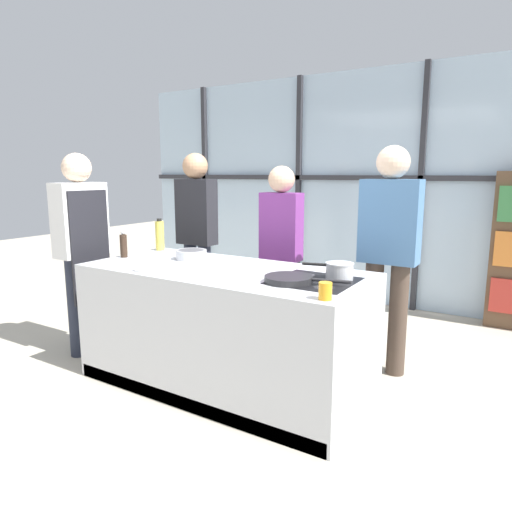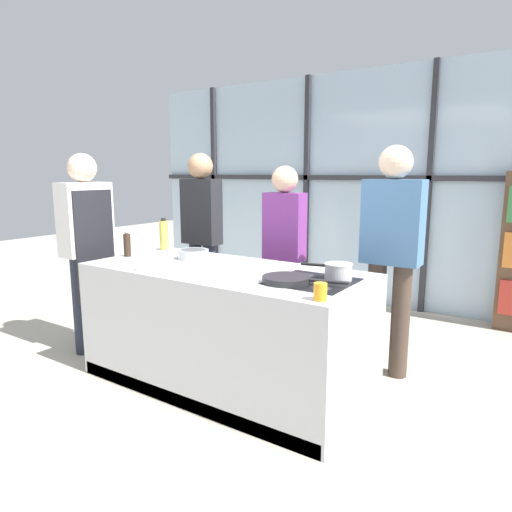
{
  "view_description": "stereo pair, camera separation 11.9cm",
  "coord_description": "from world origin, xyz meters",
  "px_view_note": "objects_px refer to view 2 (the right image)",
  "views": [
    {
      "loc": [
        1.93,
        -2.66,
        1.6
      ],
      "look_at": [
        0.22,
        0.1,
        1.0
      ],
      "focal_mm": 32.0,
      "sensor_mm": 36.0,
      "label": 1
    },
    {
      "loc": [
        2.03,
        -2.6,
        1.6
      ],
      "look_at": [
        0.22,
        0.1,
        1.0
      ],
      "focal_mm": 32.0,
      "sensor_mm": 36.0,
      "label": 2
    }
  ],
  "objects_px": {
    "frying_pan": "(287,279)",
    "white_plate": "(150,268)",
    "juice_glass_near": "(320,292)",
    "chef": "(87,241)",
    "spectator_center_left": "(284,244)",
    "spectator_center_right": "(391,247)",
    "oil_bottle": "(164,235)",
    "spectator_far_left": "(202,229)",
    "saucepan": "(338,271)",
    "pepper_grinder": "(127,244)",
    "mixing_bowl": "(193,254)"
  },
  "relations": [
    {
      "from": "frying_pan",
      "to": "white_plate",
      "type": "xyz_separation_m",
      "value": [
        -1.05,
        -0.19,
        -0.02
      ]
    },
    {
      "from": "white_plate",
      "to": "juice_glass_near",
      "type": "xyz_separation_m",
      "value": [
        1.41,
        -0.06,
        0.04
      ]
    },
    {
      "from": "chef",
      "to": "juice_glass_near",
      "type": "height_order",
      "value": "chef"
    },
    {
      "from": "spectator_center_left",
      "to": "spectator_center_right",
      "type": "distance_m",
      "value": 0.96
    },
    {
      "from": "frying_pan",
      "to": "oil_bottle",
      "type": "distance_m",
      "value": 1.65
    },
    {
      "from": "spectator_center_right",
      "to": "juice_glass_near",
      "type": "bearing_deg",
      "value": 90.3
    },
    {
      "from": "spectator_center_right",
      "to": "oil_bottle",
      "type": "bearing_deg",
      "value": 15.08
    },
    {
      "from": "spectator_far_left",
      "to": "chef",
      "type": "bearing_deg",
      "value": 65.09
    },
    {
      "from": "saucepan",
      "to": "pepper_grinder",
      "type": "distance_m",
      "value": 1.83
    },
    {
      "from": "chef",
      "to": "oil_bottle",
      "type": "bearing_deg",
      "value": 136.41
    },
    {
      "from": "mixing_bowl",
      "to": "pepper_grinder",
      "type": "bearing_deg",
      "value": -156.52
    },
    {
      "from": "spectator_far_left",
      "to": "spectator_center_right",
      "type": "distance_m",
      "value": 1.92
    },
    {
      "from": "oil_bottle",
      "to": "spectator_center_left",
      "type": "bearing_deg",
      "value": 28.23
    },
    {
      "from": "chef",
      "to": "mixing_bowl",
      "type": "height_order",
      "value": "chef"
    },
    {
      "from": "chef",
      "to": "spectator_center_left",
      "type": "xyz_separation_m",
      "value": [
        1.42,
        1.0,
        -0.03
      ]
    },
    {
      "from": "spectator_far_left",
      "to": "spectator_center_left",
      "type": "bearing_deg",
      "value": -180.0
    },
    {
      "from": "spectator_center_right",
      "to": "chef",
      "type": "bearing_deg",
      "value": 22.75
    },
    {
      "from": "frying_pan",
      "to": "pepper_grinder",
      "type": "relative_size",
      "value": 2.47
    },
    {
      "from": "spectator_far_left",
      "to": "spectator_center_right",
      "type": "xyz_separation_m",
      "value": [
        1.92,
        0.0,
        -0.01
      ]
    },
    {
      "from": "chef",
      "to": "spectator_center_left",
      "type": "distance_m",
      "value": 1.74
    },
    {
      "from": "spectator_center_right",
      "to": "mixing_bowl",
      "type": "xyz_separation_m",
      "value": [
        -1.41,
        -0.71,
        -0.09
      ]
    },
    {
      "from": "juice_glass_near",
      "to": "mixing_bowl",
      "type": "bearing_deg",
      "value": 158.83
    },
    {
      "from": "white_plate",
      "to": "saucepan",
      "type": "bearing_deg",
      "value": 18.76
    },
    {
      "from": "white_plate",
      "to": "juice_glass_near",
      "type": "bearing_deg",
      "value": -2.63
    },
    {
      "from": "spectator_far_left",
      "to": "juice_glass_near",
      "type": "bearing_deg",
      "value": 146.93
    },
    {
      "from": "oil_bottle",
      "to": "juice_glass_near",
      "type": "bearing_deg",
      "value": -20.83
    },
    {
      "from": "spectator_center_right",
      "to": "pepper_grinder",
      "type": "height_order",
      "value": "spectator_center_right"
    },
    {
      "from": "frying_pan",
      "to": "juice_glass_near",
      "type": "distance_m",
      "value": 0.44
    },
    {
      "from": "white_plate",
      "to": "chef",
      "type": "bearing_deg",
      "value": 169.04
    },
    {
      "from": "white_plate",
      "to": "pepper_grinder",
      "type": "distance_m",
      "value": 0.6
    },
    {
      "from": "white_plate",
      "to": "mixing_bowl",
      "type": "relative_size",
      "value": 0.89
    },
    {
      "from": "spectator_far_left",
      "to": "spectator_center_left",
      "type": "relative_size",
      "value": 1.08
    },
    {
      "from": "frying_pan",
      "to": "oil_bottle",
      "type": "bearing_deg",
      "value": 163.07
    },
    {
      "from": "oil_bottle",
      "to": "pepper_grinder",
      "type": "distance_m",
      "value": 0.42
    },
    {
      "from": "spectator_far_left",
      "to": "spectator_center_right",
      "type": "relative_size",
      "value": 0.99
    },
    {
      "from": "frying_pan",
      "to": "saucepan",
      "type": "height_order",
      "value": "saucepan"
    },
    {
      "from": "chef",
      "to": "oil_bottle",
      "type": "xyz_separation_m",
      "value": [
        0.46,
        0.48,
        0.04
      ]
    },
    {
      "from": "spectator_far_left",
      "to": "white_plate",
      "type": "height_order",
      "value": "spectator_far_left"
    },
    {
      "from": "white_plate",
      "to": "mixing_bowl",
      "type": "height_order",
      "value": "mixing_bowl"
    },
    {
      "from": "pepper_grinder",
      "to": "frying_pan",
      "type": "bearing_deg",
      "value": -2.18
    },
    {
      "from": "spectator_far_left",
      "to": "saucepan",
      "type": "xyz_separation_m",
      "value": [
        1.81,
        -0.75,
        -0.08
      ]
    },
    {
      "from": "frying_pan",
      "to": "saucepan",
      "type": "bearing_deg",
      "value": 45.91
    },
    {
      "from": "oil_bottle",
      "to": "saucepan",
      "type": "bearing_deg",
      "value": -7.29
    },
    {
      "from": "white_plate",
      "to": "pepper_grinder",
      "type": "xyz_separation_m",
      "value": [
        -0.53,
        0.25,
        0.09
      ]
    },
    {
      "from": "spectator_far_left",
      "to": "pepper_grinder",
      "type": "bearing_deg",
      "value": 88.98
    },
    {
      "from": "spectator_far_left",
      "to": "mixing_bowl",
      "type": "distance_m",
      "value": 0.88
    },
    {
      "from": "spectator_far_left",
      "to": "juice_glass_near",
      "type": "height_order",
      "value": "spectator_far_left"
    },
    {
      "from": "saucepan",
      "to": "white_plate",
      "type": "distance_m",
      "value": 1.36
    },
    {
      "from": "spectator_far_left",
      "to": "white_plate",
      "type": "distance_m",
      "value": 1.3
    },
    {
      "from": "white_plate",
      "to": "mixing_bowl",
      "type": "bearing_deg",
      "value": 90.38
    }
  ]
}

